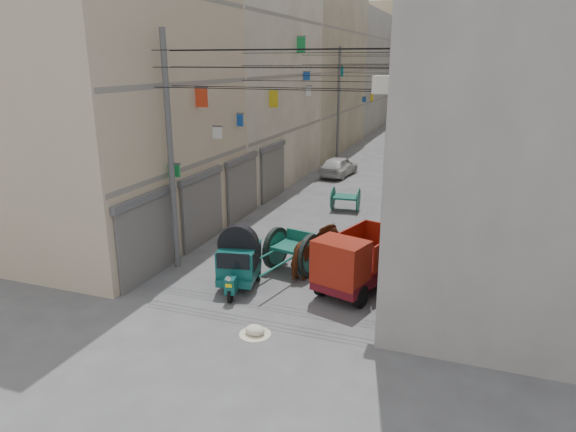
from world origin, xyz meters
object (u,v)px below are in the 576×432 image
at_px(auto_rickshaw, 239,259).
at_px(distant_car_grey, 426,146).
at_px(mini_truck, 354,265).
at_px(second_cart, 345,198).
at_px(horse, 314,252).
at_px(distant_car_white, 339,166).
at_px(tonga_cart, 292,251).
at_px(distant_car_green, 400,144).
at_px(feed_sack, 255,330).

relative_size(auto_rickshaw, distant_car_grey, 0.71).
relative_size(mini_truck, distant_car_grey, 1.14).
distance_m(second_cart, horse, 8.18).
bearing_deg(distant_car_white, second_cart, 114.08).
relative_size(tonga_cart, distant_car_green, 0.84).
bearing_deg(distant_car_grey, mini_truck, -77.67).
bearing_deg(feed_sack, tonga_cart, 96.52).
bearing_deg(distant_car_grey, distant_car_green, -166.83).
bearing_deg(mini_truck, distant_car_grey, 107.66).
height_order(auto_rickshaw, feed_sack, auto_rickshaw).
bearing_deg(tonga_cart, second_cart, 103.25).
bearing_deg(distant_car_green, auto_rickshaw, 79.26).
bearing_deg(feed_sack, distant_car_green, 91.20).
xyz_separation_m(tonga_cart, distant_car_green, (-0.14, 26.02, -0.17)).
bearing_deg(distant_car_grey, second_cart, -85.03).
bearing_deg(distant_car_green, horse, 83.52).
xyz_separation_m(mini_truck, second_cart, (-2.47, 8.95, -0.32)).
bearing_deg(mini_truck, second_cart, 122.18).
xyz_separation_m(auto_rickshaw, mini_truck, (3.54, 0.81, 0.00)).
bearing_deg(auto_rickshaw, distant_car_grey, 71.76).
distance_m(second_cart, distant_car_white, 7.91).
height_order(distant_car_white, distant_car_grey, distant_car_white).
bearing_deg(horse, tonga_cart, 9.11).
relative_size(auto_rickshaw, feed_sack, 4.37).
height_order(auto_rickshaw, distant_car_grey, auto_rickshaw).
bearing_deg(horse, distant_car_green, -71.84).
bearing_deg(tonga_cart, distant_car_white, 111.22).
height_order(feed_sack, distant_car_grey, distant_car_grey).
bearing_deg(mini_truck, distant_car_white, 122.89).
bearing_deg(horse, distant_car_grey, -76.31).
distance_m(auto_rickshaw, tonga_cart, 2.11).
bearing_deg(second_cart, distant_car_grey, 79.41).
relative_size(auto_rickshaw, horse, 1.16).
bearing_deg(second_cart, distant_car_green, 85.86).
distance_m(second_cart, distant_car_grey, 18.18).
xyz_separation_m(horse, distant_car_green, (-0.94, 26.12, -0.25)).
xyz_separation_m(auto_rickshaw, feed_sack, (1.70, -2.63, -0.80)).
height_order(horse, distant_car_green, horse).
xyz_separation_m(second_cart, distant_car_white, (-2.31, 7.56, 0.02)).
xyz_separation_m(mini_truck, distant_car_grey, (-0.44, 27.02, -0.39)).
xyz_separation_m(second_cart, feed_sack, (0.63, -12.39, -0.48)).
distance_m(second_cart, feed_sack, 12.41).
xyz_separation_m(second_cart, horse, (0.94, -8.12, 0.23)).
height_order(mini_truck, second_cart, mini_truck).
relative_size(feed_sack, distant_car_green, 0.13).
distance_m(mini_truck, distant_car_white, 17.19).
height_order(second_cart, horse, horse).
xyz_separation_m(mini_truck, horse, (-1.54, 0.83, -0.09)).
distance_m(tonga_cart, distant_car_grey, 26.16).
bearing_deg(mini_truck, distant_car_green, 111.99).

